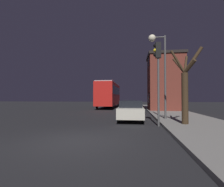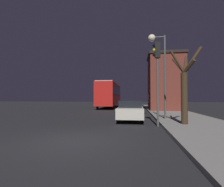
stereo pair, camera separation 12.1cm
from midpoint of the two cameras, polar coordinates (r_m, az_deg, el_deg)
The scene contains 8 objects.
ground_plane at distance 6.88m, azimuth -11.94°, elevation -15.05°, with size 120.00×120.00×0.00m, color black.
brick_building at distance 22.39m, azimuth 17.20°, elevation 3.61°, with size 4.20×4.59×6.73m.
streetlamp at distance 13.16m, azimuth 14.92°, elevation 12.14°, with size 1.23×0.52×6.01m.
traffic_light at distance 10.43m, azimuth 14.83°, elevation 8.59°, with size 0.43×0.24×4.80m.
bare_tree at distance 10.68m, azimuth 23.01°, elevation 1.92°, with size 1.79×1.73×4.35m.
bus at distance 27.89m, azimuth -0.70°, elevation 0.06°, with size 2.51×11.03×3.90m.
car_near_lane at distance 12.63m, azimuth 6.39°, elevation -5.37°, with size 1.70×4.43×1.42m.
car_mid_lane at distance 22.51m, azimuth 6.10°, elevation -3.68°, with size 1.70×4.45×1.34m.
Camera 2 is at (2.31, -6.29, 1.64)m, focal length 28.00 mm.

